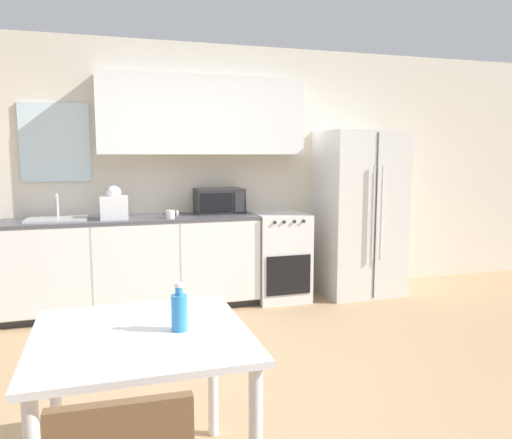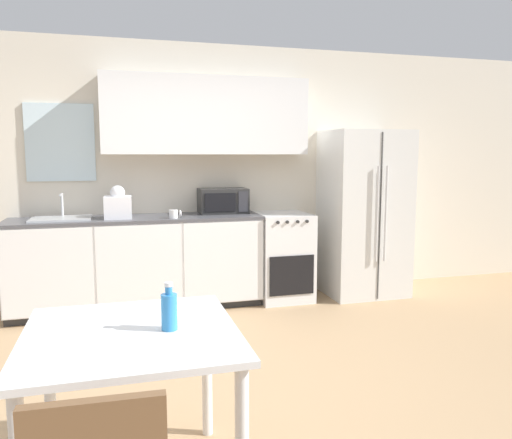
# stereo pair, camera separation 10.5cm
# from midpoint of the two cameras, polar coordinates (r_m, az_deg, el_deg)

# --- Properties ---
(ground_plane) EXTENTS (12.00, 12.00, 0.00)m
(ground_plane) POSITION_cam_midpoint_polar(r_m,az_deg,el_deg) (3.55, -2.77, -18.44)
(ground_plane) COLOR tan
(wall_back) EXTENTS (12.00, 0.38, 2.70)m
(wall_back) POSITION_cam_midpoint_polar(r_m,az_deg,el_deg) (5.34, -7.59, 6.63)
(wall_back) COLOR beige
(wall_back) RESTS_ON ground_plane
(kitchen_counter) EXTENTS (2.46, 0.61, 0.93)m
(kitchen_counter) POSITION_cam_midpoint_polar(r_m,az_deg,el_deg) (5.12, -12.69, -4.87)
(kitchen_counter) COLOR #333333
(kitchen_counter) RESTS_ON ground_plane
(oven_range) EXTENTS (0.55, 0.65, 0.93)m
(oven_range) POSITION_cam_midpoint_polar(r_m,az_deg,el_deg) (5.39, 3.56, -4.20)
(oven_range) COLOR white
(oven_range) RESTS_ON ground_plane
(refrigerator) EXTENTS (0.85, 0.75, 1.80)m
(refrigerator) POSITION_cam_midpoint_polar(r_m,az_deg,el_deg) (5.65, 12.72, 0.70)
(refrigerator) COLOR silver
(refrigerator) RESTS_ON ground_plane
(kitchen_sink) EXTENTS (0.55, 0.39, 0.24)m
(kitchen_sink) POSITION_cam_midpoint_polar(r_m,az_deg,el_deg) (5.07, -20.83, 0.18)
(kitchen_sink) COLOR #B7BABC
(kitchen_sink) RESTS_ON kitchen_counter
(microwave) EXTENTS (0.50, 0.32, 0.26)m
(microwave) POSITION_cam_midpoint_polar(r_m,az_deg,el_deg) (5.25, -3.22, 2.15)
(microwave) COLOR #282828
(microwave) RESTS_ON kitchen_counter
(coffee_mug) EXTENTS (0.12, 0.09, 0.08)m
(coffee_mug) POSITION_cam_midpoint_polar(r_m,az_deg,el_deg) (4.89, -8.73, 0.63)
(coffee_mug) COLOR white
(coffee_mug) RESTS_ON kitchen_counter
(grocery_bag_0) EXTENTS (0.26, 0.22, 0.32)m
(grocery_bag_0) POSITION_cam_midpoint_polar(r_m,az_deg,el_deg) (4.96, -14.92, 1.65)
(grocery_bag_0) COLOR white
(grocery_bag_0) RESTS_ON kitchen_counter
(dining_table) EXTENTS (0.93, 0.92, 0.78)m
(dining_table) POSITION_cam_midpoint_polar(r_m,az_deg,el_deg) (2.35, -12.71, -15.07)
(dining_table) COLOR white
(dining_table) RESTS_ON ground_plane
(drink_bottle) EXTENTS (0.07, 0.07, 0.22)m
(drink_bottle) POSITION_cam_midpoint_polar(r_m,az_deg,el_deg) (2.27, -8.57, -10.23)
(drink_bottle) COLOR #338CD8
(drink_bottle) RESTS_ON dining_table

